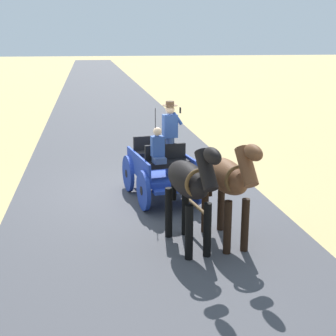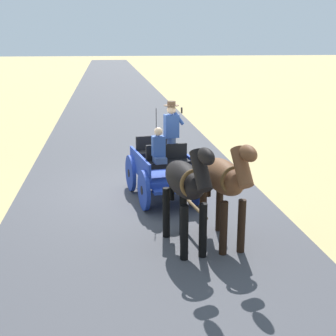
{
  "view_description": "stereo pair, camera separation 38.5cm",
  "coord_description": "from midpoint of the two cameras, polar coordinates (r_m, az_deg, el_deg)",
  "views": [
    {
      "loc": [
        1.19,
        11.86,
        3.95
      ],
      "look_at": [
        -0.53,
        1.62,
        1.1
      ],
      "focal_mm": 50.71,
      "sensor_mm": 36.0,
      "label": 1
    },
    {
      "loc": [
        0.81,
        11.92,
        3.95
      ],
      "look_at": [
        -0.53,
        1.62,
        1.1
      ],
      "focal_mm": 50.71,
      "sensor_mm": 36.0,
      "label": 2
    }
  ],
  "objects": [
    {
      "name": "ground_plane",
      "position": [
        12.57,
        -4.5,
        -3.02
      ],
      "size": [
        200.0,
        200.0,
        0.0
      ],
      "primitive_type": "plane",
      "color": "tan"
    },
    {
      "name": "road_surface",
      "position": [
        12.57,
        -4.5,
        -3.0
      ],
      "size": [
        6.43,
        160.0,
        0.01
      ],
      "primitive_type": "cube",
      "color": "#424247",
      "rests_on": "ground"
    },
    {
      "name": "horse_drawn_carriage",
      "position": [
        11.91,
        -1.74,
        0.08
      ],
      "size": [
        1.76,
        4.51,
        2.5
      ],
      "color": "#1E3899",
      "rests_on": "ground"
    },
    {
      "name": "horse_near_side",
      "position": [
        9.17,
        6.01,
        -1.38
      ],
      "size": [
        0.79,
        2.15,
        2.21
      ],
      "color": "brown",
      "rests_on": "ground"
    },
    {
      "name": "horse_off_side",
      "position": [
        8.88,
        1.39,
        -1.84
      ],
      "size": [
        0.83,
        2.15,
        2.21
      ],
      "color": "black",
      "rests_on": "ground"
    }
  ]
}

